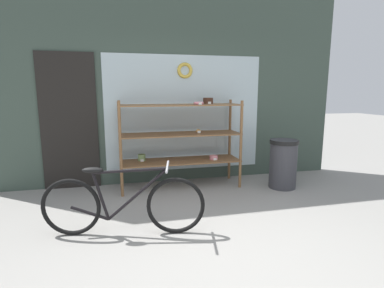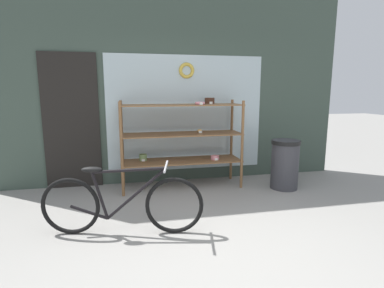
% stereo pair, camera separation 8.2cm
% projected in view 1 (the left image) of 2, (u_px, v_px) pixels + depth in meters
% --- Properties ---
extents(ground_plane, '(30.00, 30.00, 0.00)m').
position_uv_depth(ground_plane, '(220.00, 258.00, 2.77)').
color(ground_plane, gray).
extents(storefront_facade, '(5.83, 0.13, 3.79)m').
position_uv_depth(storefront_facade, '(170.00, 71.00, 4.88)').
color(storefront_facade, '#3D4C42').
rests_on(storefront_facade, ground_plane).
extents(display_case, '(1.88, 0.54, 1.41)m').
position_uv_depth(display_case, '(181.00, 135.00, 4.69)').
color(display_case, brown).
rests_on(display_case, ground_plane).
extents(bicycle, '(1.71, 0.51, 0.76)m').
position_uv_depth(bicycle, '(123.00, 204.00, 3.18)').
color(bicycle, black).
rests_on(bicycle, ground_plane).
extents(trash_bin, '(0.45, 0.45, 0.77)m').
position_uv_depth(trash_bin, '(283.00, 162.00, 4.72)').
color(trash_bin, '#38383D').
rests_on(trash_bin, ground_plane).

